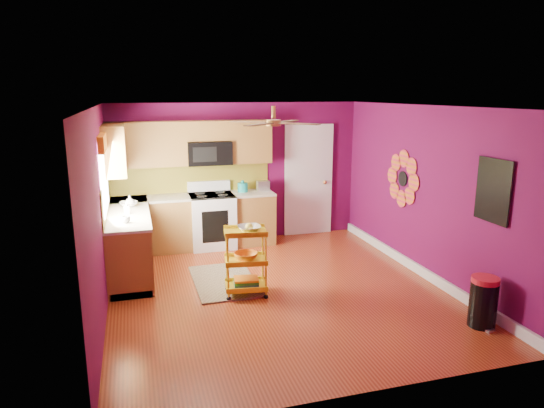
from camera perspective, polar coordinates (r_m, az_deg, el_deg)
name	(u,v)px	position (r m, az deg, el deg)	size (l,w,h in m)	color
ground	(277,289)	(6.84, 0.64, -10.00)	(5.00, 5.00, 0.00)	maroon
room_envelope	(280,173)	(6.39, 0.91, 3.62)	(4.54, 5.04, 2.52)	#5C0A40
lower_cabinets	(168,232)	(8.18, -12.17, -3.19)	(2.81, 2.31, 0.94)	brown
electric_range	(212,220)	(8.59, -7.06, -1.87)	(0.76, 0.66, 1.13)	white
upper_cabinetry	(168,146)	(8.27, -12.08, 6.65)	(2.80, 2.30, 1.26)	brown
left_window	(103,161)	(7.15, -19.22, 4.75)	(0.08, 1.35, 1.08)	white
panel_door	(308,181)	(9.22, 4.30, 2.67)	(0.95, 0.11, 2.15)	white
right_wall_art	(439,184)	(7.09, 19.03, 2.29)	(0.04, 2.74, 1.04)	black
ceiling_fan	(274,122)	(6.50, 0.18, 9.62)	(1.01, 1.01, 0.26)	#BF8C3F
shag_rug	(224,281)	(7.13, -5.63, -9.00)	(0.86, 1.41, 0.02)	black
rolling_cart	(246,259)	(6.50, -3.02, -6.42)	(0.61, 0.48, 1.00)	yellow
trash_can	(483,302)	(6.25, 23.60, -10.50)	(0.38, 0.39, 0.60)	black
teal_kettle	(243,187)	(8.65, -3.46, 1.99)	(0.18, 0.18, 0.21)	teal
toaster	(263,186)	(8.73, -1.07, 2.15)	(0.22, 0.15, 0.18)	beige
soap_bottle_a	(127,208)	(7.37, -16.74, -0.46)	(0.08, 0.08, 0.18)	#EA3F72
soap_bottle_b	(130,201)	(7.80, -16.39, 0.33)	(0.15, 0.15, 0.19)	white
counter_dish	(129,204)	(7.87, -16.50, -0.01)	(0.28, 0.28, 0.07)	white
counter_cup	(126,220)	(6.88, -16.81, -1.76)	(0.12, 0.12, 0.09)	white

